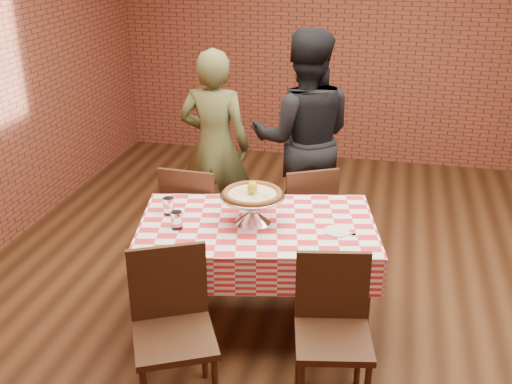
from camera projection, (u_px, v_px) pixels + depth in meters
ground at (327, 301)px, 4.45m from camera, size 6.00×6.00×0.00m
back_wall at (368, 32)px, 6.55m from camera, size 5.50×0.00×5.50m
table at (257, 275)px, 4.06m from camera, size 1.63×1.17×0.75m
tablecloth at (257, 241)px, 3.96m from camera, size 1.67×1.22×0.25m
pizza_stand at (252, 209)px, 3.89m from camera, size 0.47×0.47×0.19m
pizza at (252, 194)px, 3.85m from camera, size 0.43×0.43×0.03m
lemon at (252, 187)px, 3.83m from camera, size 0.07×0.07×0.09m
water_glass_left at (177, 220)px, 3.82m from camera, size 0.09×0.09×0.11m
water_glass_right at (169, 206)px, 4.01m from camera, size 0.09×0.09×0.11m
side_plate at (337, 231)px, 3.79m from camera, size 0.19×0.19×0.01m
sweetener_packet_a at (354, 235)px, 3.75m from camera, size 0.06×0.06×0.00m
sweetener_packet_b at (352, 235)px, 3.76m from camera, size 0.05×0.04×0.00m
condiment_caddy at (264, 194)px, 4.17m from camera, size 0.10×0.08×0.13m
chair_near_left at (174, 338)px, 3.31m from camera, size 0.58×0.58×0.91m
chair_near_right at (333, 341)px, 3.31m from camera, size 0.48×0.48×0.89m
chair_far_left at (198, 217)px, 4.69m from camera, size 0.44×0.44×0.90m
chair_far_right at (303, 216)px, 4.74m from camera, size 0.54×0.54×0.88m
diner_olive at (215, 146)px, 5.10m from camera, size 0.60×0.40×1.62m
diner_black at (304, 139)px, 5.02m from camera, size 0.98×0.82×1.79m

